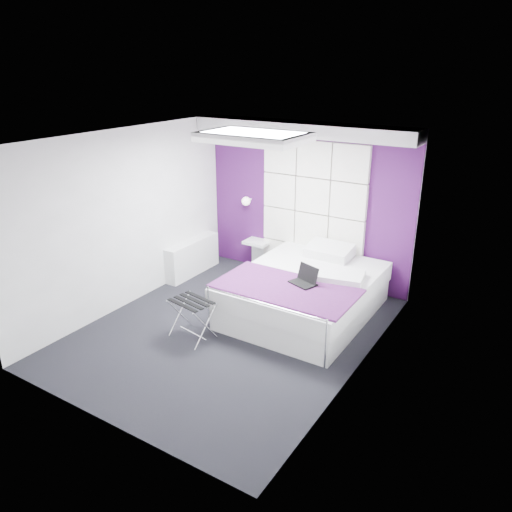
# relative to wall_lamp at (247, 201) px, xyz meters

# --- Properties ---
(floor) EXTENTS (4.40, 4.40, 0.00)m
(floor) POSITION_rel_wall_lamp_xyz_m (1.05, -2.06, -1.22)
(floor) COLOR black
(floor) RESTS_ON ground
(ceiling) EXTENTS (4.40, 4.40, 0.00)m
(ceiling) POSITION_rel_wall_lamp_xyz_m (1.05, -2.06, 1.38)
(ceiling) COLOR white
(ceiling) RESTS_ON wall_back
(wall_back) EXTENTS (3.60, 0.00, 3.60)m
(wall_back) POSITION_rel_wall_lamp_xyz_m (1.05, 0.14, 0.08)
(wall_back) COLOR silver
(wall_back) RESTS_ON floor
(wall_left) EXTENTS (0.00, 4.40, 4.40)m
(wall_left) POSITION_rel_wall_lamp_xyz_m (-0.75, -2.06, 0.08)
(wall_left) COLOR silver
(wall_left) RESTS_ON floor
(wall_right) EXTENTS (0.00, 4.40, 4.40)m
(wall_right) POSITION_rel_wall_lamp_xyz_m (2.85, -2.06, 0.08)
(wall_right) COLOR silver
(wall_right) RESTS_ON floor
(accent_wall) EXTENTS (3.58, 0.02, 2.58)m
(accent_wall) POSITION_rel_wall_lamp_xyz_m (1.05, 0.13, 0.08)
(accent_wall) COLOR #41114A
(accent_wall) RESTS_ON wall_back
(soffit) EXTENTS (3.58, 0.50, 0.20)m
(soffit) POSITION_rel_wall_lamp_xyz_m (1.05, -0.11, 1.28)
(soffit) COLOR white
(soffit) RESTS_ON wall_back
(headboard) EXTENTS (1.80, 0.08, 2.30)m
(headboard) POSITION_rel_wall_lamp_xyz_m (1.20, 0.08, -0.05)
(headboard) COLOR silver
(headboard) RESTS_ON wall_back
(skylight) EXTENTS (1.36, 0.86, 0.12)m
(skylight) POSITION_rel_wall_lamp_xyz_m (1.05, -1.46, 1.33)
(skylight) COLOR white
(skylight) RESTS_ON ceiling
(wall_lamp) EXTENTS (0.15, 0.15, 0.15)m
(wall_lamp) POSITION_rel_wall_lamp_xyz_m (0.00, 0.00, 0.00)
(wall_lamp) COLOR white
(wall_lamp) RESTS_ON wall_back
(radiator) EXTENTS (0.22, 1.20, 0.60)m
(radiator) POSITION_rel_wall_lamp_xyz_m (-0.64, -0.76, -0.92)
(radiator) COLOR white
(radiator) RESTS_ON floor
(bed) EXTENTS (1.88, 2.28, 0.79)m
(bed) POSITION_rel_wall_lamp_xyz_m (1.67, -1.05, -0.88)
(bed) COLOR white
(bed) RESTS_ON floor
(nightstand) EXTENTS (0.42, 0.33, 0.05)m
(nightstand) POSITION_rel_wall_lamp_xyz_m (0.22, -0.04, -0.70)
(nightstand) COLOR white
(nightstand) RESTS_ON wall_back
(luggage_rack) EXTENTS (0.55, 0.40, 0.54)m
(luggage_rack) POSITION_rel_wall_lamp_xyz_m (0.72, -2.46, -0.95)
(luggage_rack) COLOR silver
(luggage_rack) RESTS_ON floor
(laptop) EXTENTS (0.35, 0.25, 0.25)m
(laptop) POSITION_rel_wall_lamp_xyz_m (1.81, -1.38, -0.52)
(laptop) COLOR black
(laptop) RESTS_ON bed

